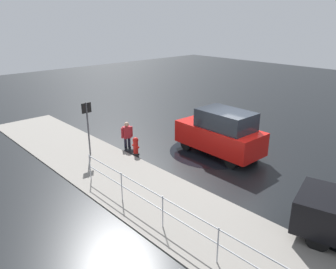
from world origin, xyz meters
TOP-DOWN VIEW (x-y plane):
  - ground_plane at (0.00, 0.00)m, footprint 60.00×60.00m
  - kerb_strip at (0.00, 4.20)m, footprint 24.00×3.20m
  - moving_hatchback at (0.89, -0.34)m, footprint 3.94×1.80m
  - fire_hydrant at (3.44, 2.38)m, footprint 0.42×0.31m
  - pedestrian at (4.43, 2.11)m, footprint 0.32×0.55m
  - metal_railing at (-1.39, 5.13)m, footprint 8.03×0.04m
  - sign_post at (4.78, 3.89)m, footprint 0.07×0.44m
  - puddle_patch at (1.37, -0.36)m, footprint 3.82×3.82m

SIDE VIEW (x-z plane):
  - ground_plane at x=0.00m, z-range 0.00..0.00m
  - puddle_patch at x=1.37m, z-range 0.00..0.01m
  - kerb_strip at x=0.00m, z-range 0.00..0.04m
  - fire_hydrant at x=3.44m, z-range 0.00..0.80m
  - pedestrian at x=4.43m, z-range 0.07..1.29m
  - metal_railing at x=-1.39m, z-range 0.20..1.25m
  - moving_hatchback at x=0.89m, z-range 0.00..2.06m
  - sign_post at x=4.78m, z-range 0.38..2.78m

